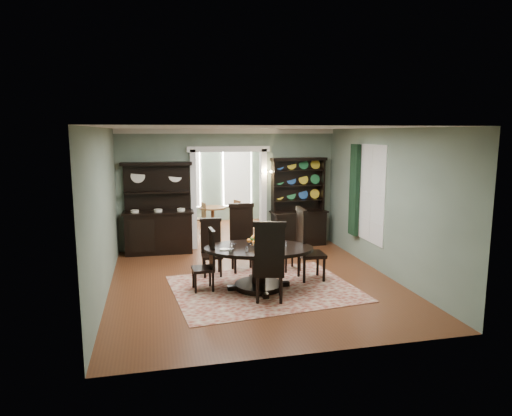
{
  "coord_description": "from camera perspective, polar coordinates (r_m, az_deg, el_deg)",
  "views": [
    {
      "loc": [
        -1.87,
        -8.38,
        2.92
      ],
      "look_at": [
        0.17,
        0.6,
        1.38
      ],
      "focal_mm": 32.0,
      "sensor_mm": 36.0,
      "label": 1
    }
  ],
  "objects": [
    {
      "name": "welsh_dresser",
      "position": [
        11.9,
        5.31,
        -0.71
      ],
      "size": [
        1.48,
        0.61,
        2.28
      ],
      "rotation": [
        0.0,
        0.0,
        0.05
      ],
      "color": "black",
      "rests_on": "floor"
    },
    {
      "name": "chair_near",
      "position": [
        7.84,
        1.69,
        -6.52
      ],
      "size": [
        0.64,
        0.62,
        1.45
      ],
      "rotation": [
        0.0,
        0.0,
        -0.25
      ],
      "color": "black",
      "rests_on": "rug"
    },
    {
      "name": "chair_end_right",
      "position": [
        9.08,
        6.22,
        -4.32
      ],
      "size": [
        0.53,
        0.56,
        1.45
      ],
      "rotation": [
        0.0,
        0.0,
        -1.61
      ],
      "color": "black",
      "rests_on": "rug"
    },
    {
      "name": "chair_far_right",
      "position": [
        9.8,
        3.92,
        -4.07
      ],
      "size": [
        0.52,
        0.5,
        1.2
      ],
      "rotation": [
        0.0,
        0.0,
        3.34
      ],
      "color": "black",
      "rests_on": "rug"
    },
    {
      "name": "centerpiece",
      "position": [
        8.57,
        -0.2,
        -4.4
      ],
      "size": [
        1.29,
        0.83,
        0.21
      ],
      "color": "silver",
      "rests_on": "dining_table"
    },
    {
      "name": "chair_far_left",
      "position": [
        9.46,
        -5.61,
        -4.67
      ],
      "size": [
        0.45,
        0.42,
        1.17
      ],
      "rotation": [
        0.0,
        0.0,
        3.11
      ],
      "color": "black",
      "rests_on": "rug"
    },
    {
      "name": "dining_table",
      "position": [
        8.57,
        0.34,
        -6.51
      ],
      "size": [
        2.26,
        2.24,
        0.8
      ],
      "rotation": [
        0.0,
        0.0,
        -0.21
      ],
      "color": "black",
      "rests_on": "rug"
    },
    {
      "name": "doorway_trim",
      "position": [
        11.6,
        -3.44,
        3.01
      ],
      "size": [
        2.08,
        0.25,
        2.57
      ],
      "color": "silver",
      "rests_on": "floor"
    },
    {
      "name": "sideboard",
      "position": [
        11.33,
        -12.1,
        -1.67
      ],
      "size": [
        1.69,
        0.63,
        2.21
      ],
      "rotation": [
        0.0,
        0.0,
        -0.02
      ],
      "color": "black",
      "rests_on": "floor"
    },
    {
      "name": "parlor_chair_right",
      "position": [
        13.34,
        -1.94,
        -0.91
      ],
      "size": [
        0.45,
        0.44,
        0.97
      ],
      "rotation": [
        0.0,
        0.0,
        -1.22
      ],
      "color": "#553718",
      "rests_on": "parlor_floor"
    },
    {
      "name": "wall_sconce",
      "position": [
        11.62,
        1.31,
        4.38
      ],
      "size": [
        0.27,
        0.21,
        0.21
      ],
      "color": "gold",
      "rests_on": "back_wall_right"
    },
    {
      "name": "right_window",
      "position": [
        10.45,
        13.22,
        1.97
      ],
      "size": [
        0.15,
        1.47,
        2.12
      ],
      "color": "white",
      "rests_on": "wall_right"
    },
    {
      "name": "room",
      "position": [
        8.73,
        -0.28,
        0.62
      ],
      "size": [
        5.51,
        6.01,
        3.01
      ],
      "color": "#5D3018",
      "rests_on": "ground"
    },
    {
      "name": "chair_far_mid",
      "position": [
        9.74,
        -1.75,
        -3.43
      ],
      "size": [
        0.55,
        0.51,
        1.42
      ],
      "rotation": [
        0.0,
        0.0,
        3.11
      ],
      "color": "black",
      "rests_on": "rug"
    },
    {
      "name": "rug",
      "position": [
        8.73,
        1.02,
        -10.02
      ],
      "size": [
        3.58,
        2.93,
        0.01
      ],
      "primitive_type": "cube",
      "rotation": [
        0.0,
        0.0,
        0.1
      ],
      "color": "maroon",
      "rests_on": "floor"
    },
    {
      "name": "parlor_chair_left",
      "position": [
        13.32,
        -6.98,
        -1.15
      ],
      "size": [
        0.41,
        0.4,
        0.9
      ],
      "rotation": [
        0.0,
        0.0,
        1.8
      ],
      "color": "#553718",
      "rests_on": "parlor_floor"
    },
    {
      "name": "parlor_table",
      "position": [
        13.51,
        -5.43,
        -0.96
      ],
      "size": [
        0.8,
        0.8,
        0.74
      ],
      "color": "#553718",
      "rests_on": "parlor_floor"
    },
    {
      "name": "chair_end_left",
      "position": [
        8.55,
        -6.04,
        -6.28
      ],
      "size": [
        0.42,
        0.45,
        1.16
      ],
      "rotation": [
        0.0,
        0.0,
        1.62
      ],
      "color": "black",
      "rests_on": "rug"
    },
    {
      "name": "parlor",
      "position": [
        14.11,
        -5.12,
        3.72
      ],
      "size": [
        3.51,
        3.5,
        3.01
      ],
      "color": "#5D3018",
      "rests_on": "ground"
    }
  ]
}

